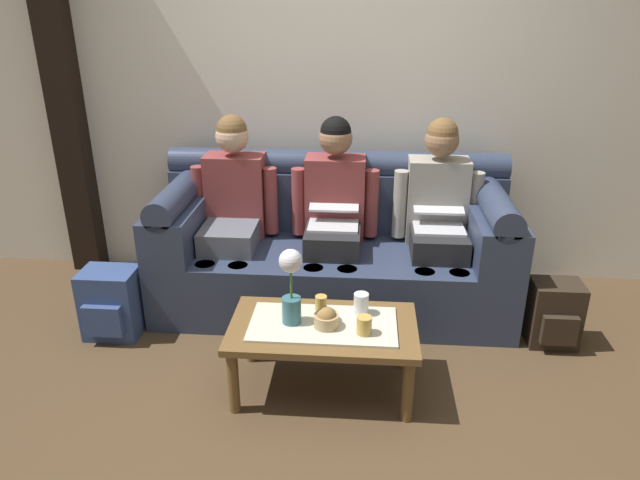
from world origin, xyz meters
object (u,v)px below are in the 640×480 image
cup_far_center (361,304)px  backpack_left (111,304)px  snack_bowl (326,319)px  person_left (233,205)px  coffee_table (323,333)px  backpack_right (554,314)px  person_middle (334,208)px  person_right (438,211)px  cup_near_left (321,304)px  flower_vase (291,284)px  cup_near_right (364,325)px  couch (334,249)px

cup_far_center → backpack_left: (-1.49, 0.32, -0.24)m
snack_bowl → person_left: bearing=124.1°
person_left → coffee_table: person_left is taller
person_left → snack_bowl: bearing=-55.9°
cup_far_center → coffee_table: bearing=-149.1°
cup_far_center → backpack_right: size_ratio=0.29×
person_middle → backpack_left: size_ratio=2.92×
person_left → backpack_left: size_ratio=2.92×
person_right → backpack_left: size_ratio=2.92×
person_middle → cup_near_left: bearing=-91.2°
flower_vase → snack_bowl: size_ratio=3.20×
flower_vase → snack_bowl: (0.18, -0.03, -0.17)m
person_right → cup_near_left: size_ratio=13.09×
person_left → cup_near_left: person_left is taller
person_middle → cup_near_right: size_ratio=13.33×
flower_vase → cup_far_center: flower_vase is taller
backpack_right → backpack_left: size_ratio=0.93×
couch → cup_near_left: bearing=-91.2°
flower_vase → backpack_left: bearing=159.5°
person_right → flower_vase: person_right is taller
person_middle → person_right: same height
cup_near_left → cup_near_right: bearing=-40.1°
person_right → cup_near_left: 1.11m
person_right → flower_vase: size_ratio=3.08×
backpack_left → backpack_right: bearing=2.3°
cup_near_left → backpack_right: size_ratio=0.24×
person_right → cup_near_left: person_right is taller
snack_bowl → backpack_right: bearing=23.5°
backpack_left → cup_far_center: bearing=-12.0°
snack_bowl → cup_far_center: size_ratio=1.10×
person_middle → cup_far_center: 0.89m
person_left → backpack_left: (-0.65, -0.53, -0.45)m
coffee_table → cup_far_center: cup_far_center is taller
cup_near_left → backpack_right: cup_near_left is taller
person_left → person_right: bearing=-0.0°
couch → backpack_left: couch is taller
cup_far_center → person_right: bearing=61.2°
person_middle → person_right: bearing=-0.0°
person_right → snack_bowl: person_right is taller
flower_vase → cup_near_right: size_ratio=4.32×
coffee_table → cup_near_left: 0.15m
person_right → cup_near_left: bearing=-128.3°
person_middle → cup_far_center: size_ratio=10.82×
couch → backpack_left: 1.41m
person_middle → cup_far_center: (0.19, -0.85, -0.21)m
flower_vase → cup_near_right: bearing=-12.4°
snack_bowl → cup_near_right: 0.19m
coffee_table → snack_bowl: bearing=-58.7°
cup_far_center → couch: bearing=102.4°
person_left → cup_near_right: (0.86, -1.04, -0.22)m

